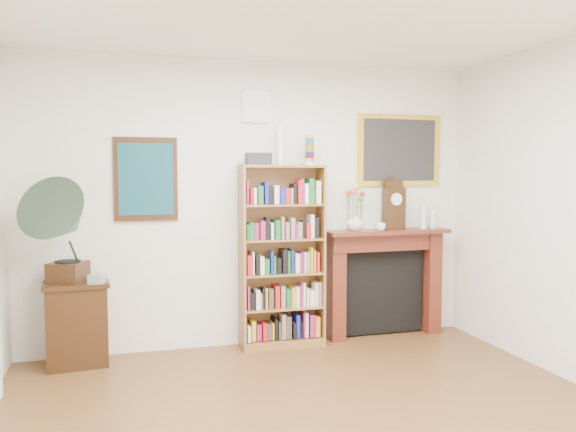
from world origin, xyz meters
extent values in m
cube|color=silver|center=(0.00, 2.50, 1.40)|extent=(4.50, 0.01, 2.80)
cube|color=black|center=(-1.05, 2.48, 1.65)|extent=(0.58, 0.03, 0.78)
cube|color=#10404C|center=(-1.05, 2.46, 1.65)|extent=(0.50, 0.01, 0.67)
cube|color=white|center=(0.00, 2.48, 2.35)|extent=(0.26, 0.03, 0.30)
cube|color=silver|center=(0.00, 2.46, 2.35)|extent=(0.22, 0.01, 0.26)
cube|color=gold|center=(1.55, 2.48, 1.95)|extent=(0.95, 0.03, 0.75)
cube|color=#262628|center=(1.55, 2.46, 1.95)|extent=(0.82, 0.01, 0.65)
cube|color=brown|center=(-0.17, 2.34, 0.89)|extent=(0.03, 0.29, 1.78)
cube|color=brown|center=(0.63, 2.34, 0.89)|extent=(0.03, 0.29, 1.78)
cube|color=brown|center=(0.23, 2.34, 1.77)|extent=(0.82, 0.30, 0.02)
cube|color=brown|center=(0.23, 2.34, 0.04)|extent=(0.82, 0.30, 0.08)
cube|color=brown|center=(0.23, 2.47, 0.89)|extent=(0.82, 0.03, 1.78)
cube|color=brown|center=(0.23, 2.34, 0.39)|extent=(0.77, 0.28, 0.02)
cube|color=brown|center=(0.23, 2.34, 0.72)|extent=(0.77, 0.28, 0.02)
cube|color=brown|center=(0.23, 2.34, 1.06)|extent=(0.77, 0.28, 0.02)
cube|color=brown|center=(0.23, 2.34, 1.40)|extent=(0.77, 0.28, 0.02)
cube|color=black|center=(-1.67, 2.28, 0.37)|extent=(0.59, 0.45, 0.75)
cube|color=#501C12|center=(0.81, 2.38, 0.54)|extent=(0.15, 0.20, 1.09)
cube|color=#501C12|center=(1.90, 2.38, 0.54)|extent=(0.15, 0.20, 1.09)
cube|color=#501C12|center=(1.36, 2.38, 1.00)|extent=(1.24, 0.23, 0.18)
cube|color=#501C12|center=(1.36, 2.34, 1.10)|extent=(1.34, 0.35, 0.04)
cube|color=black|center=(1.36, 2.44, 0.45)|extent=(0.90, 0.09, 0.87)
cube|color=black|center=(-1.74, 2.32, 0.84)|extent=(0.37, 0.37, 0.17)
cylinder|color=black|center=(-1.74, 2.32, 0.93)|extent=(0.28, 0.28, 0.01)
cone|color=#304636|center=(-1.74, 2.14, 1.31)|extent=(0.78, 0.86, 0.73)
cube|color=#AAABB6|center=(-1.49, 2.16, 0.79)|extent=(0.15, 0.15, 0.08)
cube|color=black|center=(1.45, 2.38, 1.34)|extent=(0.23, 0.14, 0.43)
cylinder|color=white|center=(1.45, 2.32, 1.44)|extent=(0.13, 0.02, 0.13)
cube|color=black|center=(1.45, 2.38, 1.59)|extent=(0.17, 0.11, 0.08)
imported|color=silver|center=(1.01, 2.37, 1.21)|extent=(0.20, 0.20, 0.17)
imported|color=white|center=(1.25, 2.27, 1.16)|extent=(0.10, 0.10, 0.08)
cylinder|color=silver|center=(1.78, 2.35, 1.24)|extent=(0.07, 0.07, 0.24)
cylinder|color=silver|center=(1.89, 2.36, 1.22)|extent=(0.06, 0.06, 0.20)
camera|label=1|loc=(-1.19, -2.93, 1.69)|focal=35.00mm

